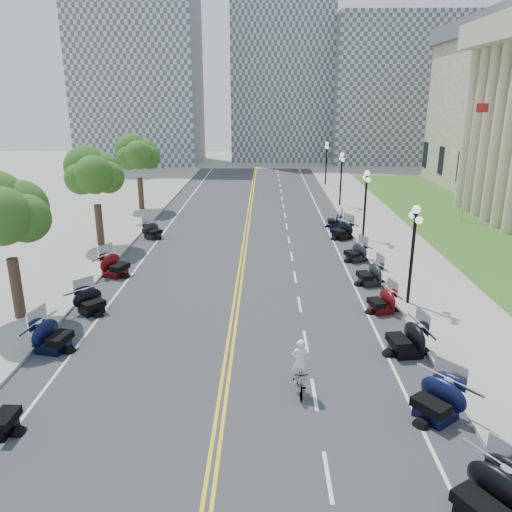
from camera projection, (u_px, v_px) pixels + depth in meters
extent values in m
plane|color=gray|center=(231.00, 341.00, 21.35)|extent=(160.00, 160.00, 0.00)
cube|color=#333335|center=(242.00, 266.00, 30.88)|extent=(16.00, 90.00, 0.01)
cube|color=yellow|center=(240.00, 266.00, 30.88)|extent=(0.12, 90.00, 0.00)
cube|color=yellow|center=(243.00, 266.00, 30.88)|extent=(0.12, 90.00, 0.00)
cube|color=white|center=(345.00, 266.00, 30.77)|extent=(0.12, 90.00, 0.00)
cube|color=white|center=(139.00, 265.00, 30.99)|extent=(0.12, 90.00, 0.00)
cube|color=white|center=(328.00, 476.00, 13.67)|extent=(0.12, 2.00, 0.00)
cube|color=white|center=(314.00, 394.00, 17.48)|extent=(0.12, 2.00, 0.00)
cube|color=white|center=(306.00, 341.00, 21.29)|extent=(0.12, 2.00, 0.00)
cube|color=white|center=(299.00, 304.00, 25.11)|extent=(0.12, 2.00, 0.00)
cube|color=white|center=(295.00, 277.00, 28.92)|extent=(0.12, 2.00, 0.00)
cube|color=white|center=(292.00, 256.00, 32.73)|extent=(0.12, 2.00, 0.00)
cube|color=white|center=(289.00, 240.00, 36.54)|extent=(0.12, 2.00, 0.00)
cube|color=white|center=(287.00, 226.00, 40.36)|extent=(0.12, 2.00, 0.00)
cube|color=white|center=(285.00, 215.00, 44.17)|extent=(0.12, 2.00, 0.00)
cube|color=white|center=(283.00, 206.00, 47.98)|extent=(0.12, 2.00, 0.00)
cube|color=white|center=(282.00, 198.00, 51.80)|extent=(0.12, 2.00, 0.00)
cube|color=white|center=(281.00, 191.00, 55.61)|extent=(0.12, 2.00, 0.00)
cube|color=white|center=(280.00, 185.00, 59.42)|extent=(0.12, 2.00, 0.00)
cube|color=white|center=(279.00, 180.00, 63.23)|extent=(0.12, 2.00, 0.00)
cube|color=white|center=(278.00, 175.00, 67.05)|extent=(0.12, 2.00, 0.00)
cube|color=white|center=(278.00, 171.00, 70.86)|extent=(0.12, 2.00, 0.00)
cube|color=#9E9991|center=(412.00, 266.00, 30.68)|extent=(5.00, 90.00, 0.15)
cube|color=#9E9991|center=(73.00, 264.00, 31.05)|extent=(5.00, 90.00, 0.15)
cube|color=#356023|center=(474.00, 233.00, 38.19)|extent=(9.00, 60.00, 0.10)
cube|color=gray|center=(140.00, 77.00, 76.84)|extent=(18.00, 14.00, 26.00)
cube|color=gray|center=(281.00, 66.00, 81.57)|extent=(16.00, 12.00, 30.00)
cube|color=gray|center=(394.00, 91.00, 79.61)|extent=(20.00, 14.00, 22.00)
imported|color=#A51414|center=(300.00, 381.00, 17.41)|extent=(0.52, 1.67, 1.00)
imported|color=white|center=(301.00, 345.00, 17.00)|extent=(0.63, 0.42, 1.74)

